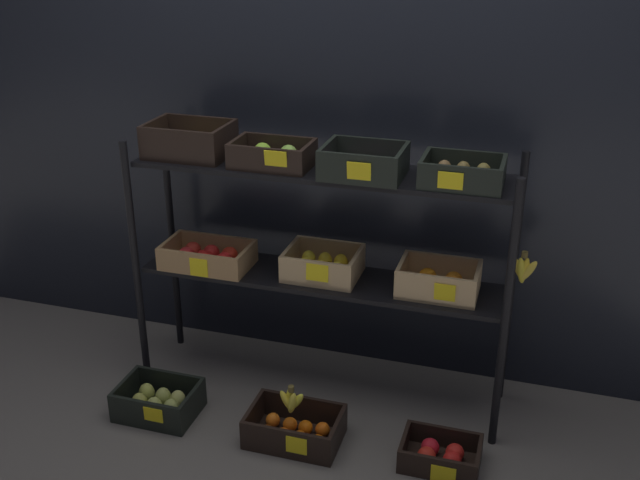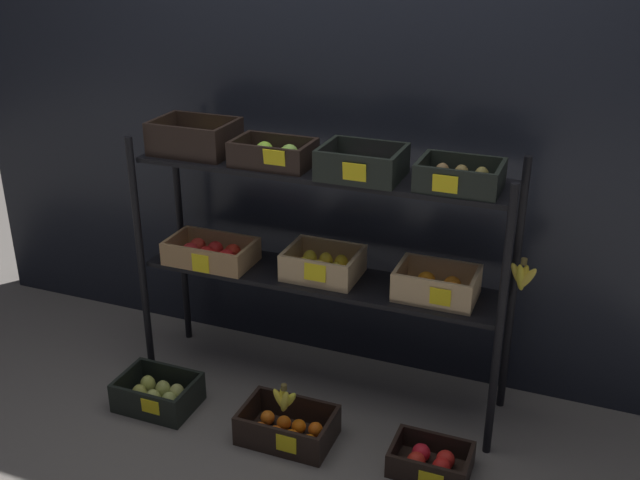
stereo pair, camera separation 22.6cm
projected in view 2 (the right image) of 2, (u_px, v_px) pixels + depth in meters
ground_plane at (320, 387)px, 3.40m from camera, size 10.00×10.00×0.00m
storefront_wall at (351, 161)px, 3.33m from camera, size 3.96×0.12×1.92m
display_rack at (315, 220)px, 3.07m from camera, size 1.67×0.36×1.17m
crate_ground_pear at (158, 395)px, 3.25m from camera, size 0.33×0.25×0.13m
crate_ground_tangerine at (288, 429)px, 3.05m from camera, size 0.37×0.25×0.13m
crate_ground_apple_red at (431, 461)px, 2.87m from camera, size 0.30×0.21×0.10m
banana_bunch_loose at (284, 400)px, 3.00m from camera, size 0.12×0.04×0.13m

